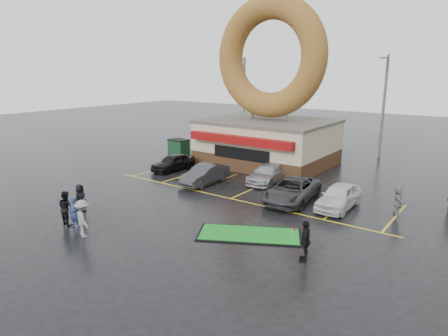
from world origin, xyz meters
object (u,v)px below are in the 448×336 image
Objects in this scene: car_black at (173,162)px; person_cameraman at (305,241)px; car_dgrey at (205,174)px; streetlight_left at (244,98)px; donut_shop at (268,110)px; car_silver at (268,174)px; person_blue at (74,213)px; streetlight_mid at (384,104)px; car_grey at (292,190)px; putting_green at (249,234)px; dumpster at (179,147)px; car_white at (339,197)px.

car_black is 2.16× the size of person_cameraman.
streetlight_left is at bearing 114.70° from car_dgrey.
donut_shop is at bearing 87.95° from car_dgrey.
car_silver is (3.34, 2.90, -0.05)m from car_dgrey.
person_blue is at bearing -92.42° from person_cameraman.
streetlight_mid is at bearing 65.71° from car_dgrey.
donut_shop reaches higher than car_silver.
car_dgrey is (6.63, -14.85, -4.11)m from streetlight_left.
streetlight_left is 5.54× the size of person_blue.
streetlight_mid is 2.09× the size of car_silver.
donut_shop is 7.62× the size of person_cameraman.
streetlight_mid reaches higher than car_grey.
car_dgrey reaches higher than putting_green.
person_cameraman is at bearing -65.41° from car_grey.
putting_green is (15.63, -12.13, -0.61)m from dumpster.
car_silver is 4.28m from car_grey.
car_silver is at bearing -11.33° from dumpster.
donut_shop is 3.29× the size of car_white.
streetlight_mid is 19.03m from car_black.
putting_green is at bearing -28.28° from car_black.
streetlight_left is 14.04m from streetlight_mid.
car_grey is at bearing -172.01° from car_white.
dumpster is (-11.66, 3.53, 0.02)m from car_silver.
car_silver is at bearing 158.28° from car_white.
car_grey is (6.24, -7.76, -3.77)m from donut_shop.
putting_green is at bearing -108.46° from car_white.
person_blue is (-6.88, -10.23, 0.12)m from car_grey.
car_grey is at bearing -17.29° from dumpster.
person_cameraman is 22.91m from dumpster.
car_white is 18.63m from dumpster.
putting_green is at bearing -69.90° from car_silver.
car_silver is at bearing -59.38° from donut_shop.
dumpster is at bearing 110.33° from person_blue.
person_cameraman is at bearing -81.88° from streetlight_mid.
donut_shop is 9.87m from streetlight_left.
dumpster reaches higher than putting_green.
streetlight_left is at bearing 98.62° from person_blue.
dumpster is at bearing -149.03° from streetlight_mid.
car_grey is at bearing 50.41° from person_blue.
streetlight_mid is at bearing 96.96° from car_white.
car_black is 13.76m from car_white.
donut_shop is at bearing -131.38° from streetlight_mid.
car_silver is 0.86× the size of car_grey.
streetlight_left is 16.78m from car_dgrey.
car_white is at bearing -82.64° from streetlight_mid.
streetlight_left is at bearing 124.14° from putting_green.
streetlight_mid is 2.35× the size of car_black.
streetlight_left reaches higher than car_grey.
streetlight_left is 2.19× the size of car_white.
dumpster is at bearing -145.02° from person_cameraman.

